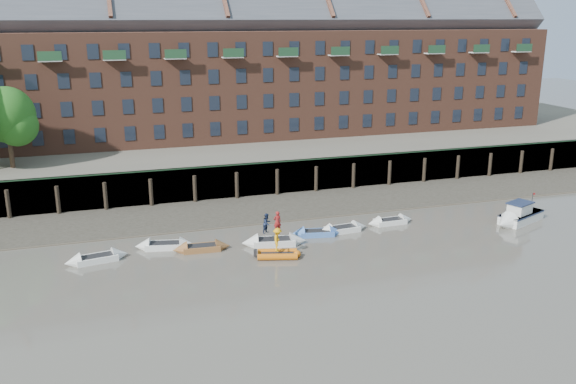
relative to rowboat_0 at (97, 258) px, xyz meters
name	(u,v)px	position (x,y,z in m)	size (l,w,h in m)	color
ground	(344,290)	(14.95, -9.65, -0.23)	(220.00, 220.00, 0.00)	#5B564E
foreshore	(268,208)	(14.95, 8.35, -0.23)	(110.00, 8.00, 0.50)	#3D382F
mud_band	(279,220)	(14.95, 4.95, -0.23)	(110.00, 1.60, 0.10)	#4C4336
river_wall	(256,179)	(14.95, 12.73, 1.37)	(110.00, 1.23, 3.30)	#2D2A26
bank_terrace	(227,151)	(14.95, 26.35, 1.37)	(110.00, 28.00, 3.20)	#5E594D
apartment_terrace	(222,52)	(14.95, 27.35, 12.60)	(80.60, 15.56, 20.98)	brown
rowboat_0	(97,258)	(0.00, 0.00, 0.00)	(4.58, 2.03, 1.28)	silver
rowboat_1	(165,245)	(4.92, 1.13, 0.00)	(4.61, 2.16, 1.29)	silver
rowboat_2	(202,248)	(7.46, -0.17, -0.01)	(4.31, 1.50, 1.23)	brown
rowboat_3	(274,242)	(12.94, -0.63, 0.03)	(5.10, 2.28, 1.43)	silver
rowboat_4	(317,233)	(16.76, 0.33, -0.01)	(4.29, 1.89, 1.20)	#436DB6
rowboat_5	(342,229)	(19.03, 0.54, -0.01)	(4.40, 1.62, 1.25)	silver
rowboat_6	(390,221)	(23.61, 1.17, -0.02)	(4.12, 1.30, 1.19)	silver
rib_tender	(279,254)	(12.60, -3.13, 0.01)	(3.23, 2.17, 0.54)	#CA610F
motor_launch	(515,217)	(33.63, -1.96, 0.35)	(5.76, 3.79, 2.27)	silver
person_rower_a	(277,222)	(13.22, -0.58, 1.58)	(0.61, 0.40, 1.68)	maroon
person_rower_b	(267,223)	(12.44, -0.47, 1.51)	(0.76, 0.59, 1.56)	#19233F
person_rib_crew	(278,240)	(12.48, -3.14, 1.15)	(1.12, 0.65, 1.74)	orange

